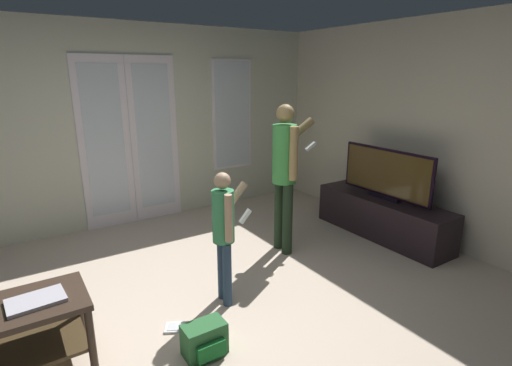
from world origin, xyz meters
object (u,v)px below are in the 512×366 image
coffee_table (5,330)px  tv_stand (382,217)px  person_adult (285,166)px  flat_screen_tv (386,174)px  loose_keyboard (194,327)px  person_child (224,227)px  backpack (204,340)px  laptop_closed (36,301)px

coffee_table → tv_stand: coffee_table is taller
coffee_table → person_adult: bearing=13.0°
flat_screen_tv → person_adult: person_adult is taller
coffee_table → loose_keyboard: 1.25m
loose_keyboard → person_child: bearing=26.5°
tv_stand → person_child: 2.31m
backpack → person_child: bearing=48.5°
laptop_closed → tv_stand: bearing=0.6°
tv_stand → backpack: size_ratio=5.77×
person_adult → laptop_closed: size_ratio=4.84×
tv_stand → person_child: person_child is taller
backpack → laptop_closed: (-0.94, 0.42, 0.42)m
person_child → backpack: (-0.45, -0.51, -0.57)m
tv_stand → laptop_closed: laptop_closed is taller
person_child → loose_keyboard: 0.81m
person_child → backpack: 0.88m
tv_stand → flat_screen_tv: 0.54m
tv_stand → loose_keyboard: (-2.65, -0.41, -0.23)m
backpack → loose_keyboard: (0.06, 0.31, -0.10)m
coffee_table → flat_screen_tv: 3.86m
backpack → person_adult: bearing=35.3°
coffee_table → backpack: (1.13, -0.45, -0.26)m
coffee_table → person_adult: size_ratio=0.60×
coffee_table → person_child: 1.61m
person_adult → backpack: 2.00m
coffee_table → person_adult: (2.60, 0.60, 0.59)m
person_adult → laptop_closed: bearing=-165.5°
flat_screen_tv → loose_keyboard: 2.78m
tv_stand → backpack: bearing=-165.2°
person_adult → person_child: person_adult is taller
tv_stand → flat_screen_tv: (-0.00, 0.00, 0.54)m
loose_keyboard → person_adult: bearing=27.4°
flat_screen_tv → backpack: (-2.70, -0.72, -0.66)m
person_adult → loose_keyboard: person_adult is taller
loose_keyboard → laptop_closed: size_ratio=1.35×
backpack → loose_keyboard: backpack is taller
backpack → loose_keyboard: bearing=79.9°
person_child → loose_keyboard: (-0.39, -0.20, -0.68)m
laptop_closed → person_adult: bearing=10.5°
loose_keyboard → laptop_closed: (-1.00, 0.11, 0.52)m
coffee_table → person_child: size_ratio=0.84×
loose_keyboard → laptop_closed: laptop_closed is taller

